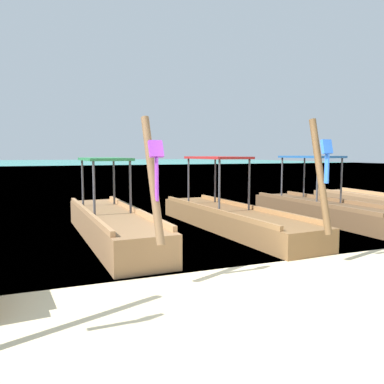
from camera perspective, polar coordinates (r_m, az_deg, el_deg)
The scene contains 5 objects.
ground at distance 5.47m, azimuth 13.65°, elevation -14.43°, with size 120.00×120.00×0.00m, color beige.
sea_water at distance 65.62m, azimuth -19.23°, elevation 3.72°, with size 120.00×120.00×0.00m, color #2DB29E.
longtail_boat_violet_ribbon at distance 8.53m, azimuth -11.70°, elevation -4.64°, with size 1.29×5.92×2.43m.
longtail_boat_blue_ribbon at distance 9.58m, azimuth 5.78°, elevation -3.68°, with size 1.56×6.17×2.48m.
longtail_boat_green_ribbon at distance 11.47m, azimuth 19.03°, elevation -2.40°, with size 1.28×6.04×2.60m.
Camera 1 is at (-3.01, -4.16, 1.86)m, focal length 36.23 mm.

